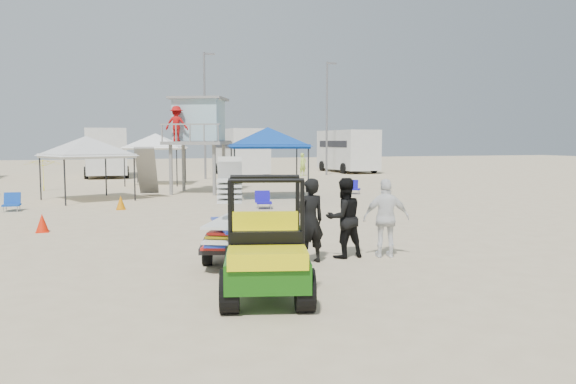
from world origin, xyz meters
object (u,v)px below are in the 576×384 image
object	(u,v)px
utility_cart	(265,242)
man_left	(310,221)
canopy_blue	(268,131)
surf_trailer	(232,227)
lifeguard_tower	(195,124)

from	to	relation	value
utility_cart	man_left	xyz separation A→B (m)	(1.52, 2.03, -0.01)
canopy_blue	utility_cart	bearing A→B (deg)	-106.73
man_left	utility_cart	bearing A→B (deg)	44.99
surf_trailer	canopy_blue	bearing A→B (deg)	70.27
utility_cart	surf_trailer	distance (m)	2.34
surf_trailer	lifeguard_tower	xyz separation A→B (m)	(1.86, 15.54, 2.47)
surf_trailer	utility_cart	bearing A→B (deg)	-90.12
utility_cart	lifeguard_tower	bearing A→B (deg)	84.03
surf_trailer	man_left	distance (m)	1.55
man_left	lifeguard_tower	xyz separation A→B (m)	(0.35, 15.84, 2.38)
utility_cart	man_left	distance (m)	2.54
man_left	canopy_blue	bearing A→B (deg)	-111.00
man_left	lifeguard_tower	size ratio (longest dim) A/B	0.39
surf_trailer	man_left	world-z (taller)	surf_trailer
utility_cart	surf_trailer	bearing A→B (deg)	89.88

